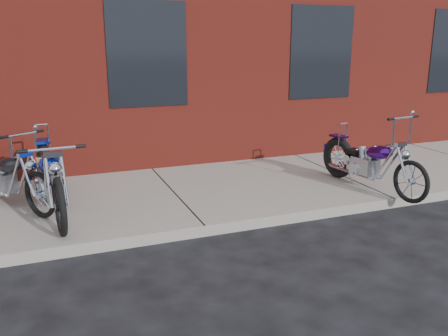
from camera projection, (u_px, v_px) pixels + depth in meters
name	position (u px, v px, depth m)	size (l,w,h in m)	color
ground	(205.00, 237.00, 6.06)	(120.00, 120.00, 0.00)	#27282D
sidewalk	(174.00, 197.00, 7.40)	(22.00, 3.00, 0.15)	gray
chopper_purple	(369.00, 164.00, 7.48)	(0.56, 2.18, 1.23)	black
chopper_blue	(51.00, 179.00, 6.45)	(0.62, 2.53, 1.10)	black
chopper_third	(4.00, 179.00, 6.67)	(1.32, 1.89, 1.12)	black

